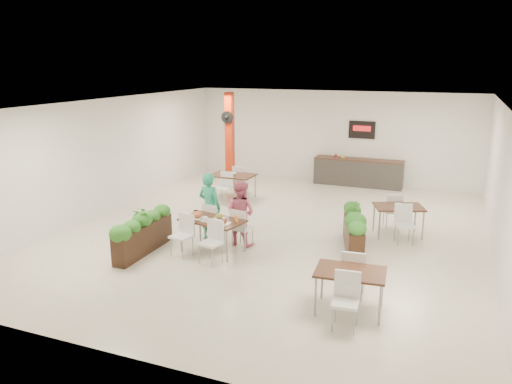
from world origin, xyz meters
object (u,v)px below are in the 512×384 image
side_table_a (233,178)px  side_table_c (350,278)px  planter_right (354,228)px  red_column (230,140)px  main_table (212,224)px  diner_woman (240,213)px  diner_man (210,207)px  service_counter (358,172)px  planter_left (143,230)px  side_table_b (399,211)px

side_table_a → side_table_c: 7.76m
side_table_c → planter_right: bearing=95.1°
red_column → main_table: size_ratio=1.76×
red_column → diner_woman: (2.52, -4.90, -0.88)m
diner_man → service_counter: bearing=-97.8°
red_column → planter_right: (5.04, -4.24, -1.13)m
planter_left → side_table_b: size_ratio=1.24×
red_column → side_table_c: size_ratio=1.94×
main_table → side_table_b: size_ratio=1.09×
planter_left → side_table_b: planter_left is taller
diner_woman → side_table_b: bearing=-138.4°
side_table_c → service_counter: bearing=94.9°
side_table_a → main_table: bearing=-70.1°
service_counter → diner_woman: 6.93m
planter_right → side_table_c: (0.52, -2.98, 0.11)m
service_counter → red_column: bearing=-155.0°
planter_left → planter_right: size_ratio=0.99×
side_table_b → planter_right: bearing=-142.3°
side_table_a → planter_left: bearing=-88.0°
diner_man → planter_left: 1.67m
red_column → diner_woman: 5.58m
planter_right → side_table_a: 5.34m
service_counter → planter_right: service_counter is taller
planter_right → side_table_c: 3.02m
diner_man → side_table_a: (-1.07, 3.69, -0.19)m
main_table → side_table_b: 4.60m
service_counter → diner_woman: (-1.48, -6.76, 0.27)m
diner_woman → planter_right: size_ratio=0.73×
side_table_b → side_table_a: bearing=141.7°
planter_left → side_table_b: bearing=32.6°
main_table → diner_woman: size_ratio=1.19×
side_table_a → planter_right: bearing=-33.3°
side_table_a → side_table_b: same height
planter_right → side_table_c: planter_right is taller
service_counter → diner_man: (-2.28, -6.76, 0.33)m
red_column → planter_right: bearing=-40.1°
service_counter → side_table_b: bearing=-68.5°
diner_man → side_table_b: diner_man is taller
red_column → service_counter: (4.00, 1.86, -1.15)m
side_table_b → service_counter: bearing=91.1°
planter_left → side_table_a: bearing=90.7°
main_table → planter_right: planter_right is taller
service_counter → planter_left: 8.70m
planter_right → diner_man: bearing=-168.8°
main_table → red_column: bearing=110.8°
side_table_b → red_column: bearing=133.3°
service_counter → side_table_b: 5.12m
planter_right → main_table: bearing=-155.9°
diner_woman → planter_left: bearing=46.5°
service_counter → planter_left: service_counter is taller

